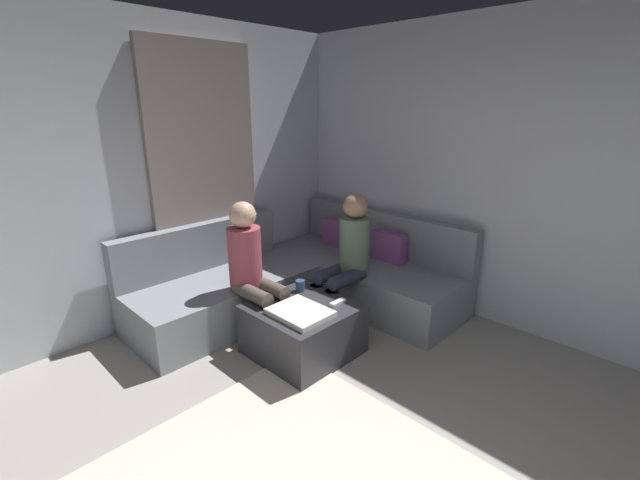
% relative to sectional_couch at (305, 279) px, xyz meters
% --- Properties ---
extents(wall_back, '(6.00, 0.12, 2.70)m').
position_rel_sectional_couch_xyz_m(wall_back, '(2.08, 1.06, 1.07)').
color(wall_back, silver).
rests_on(wall_back, ground_plane).
extents(wall_left, '(0.12, 6.00, 2.70)m').
position_rel_sectional_couch_xyz_m(wall_left, '(-0.86, -1.88, 1.07)').
color(wall_left, silver).
rests_on(wall_left, ground_plane).
extents(curtain_panel, '(0.06, 1.10, 2.50)m').
position_rel_sectional_couch_xyz_m(curtain_panel, '(-0.76, -0.58, 0.97)').
color(curtain_panel, gray).
rests_on(curtain_panel, ground_plane).
extents(sectional_couch, '(2.10, 2.55, 0.87)m').
position_rel_sectional_couch_xyz_m(sectional_couch, '(0.00, 0.00, 0.00)').
color(sectional_couch, gray).
rests_on(sectional_couch, ground_plane).
extents(ottoman, '(0.76, 0.76, 0.42)m').
position_rel_sectional_couch_xyz_m(ottoman, '(0.61, -0.61, -0.07)').
color(ottoman, '#333338').
rests_on(ottoman, ground_plane).
extents(folded_blanket, '(0.44, 0.36, 0.04)m').
position_rel_sectional_couch_xyz_m(folded_blanket, '(0.71, -0.73, 0.16)').
color(folded_blanket, white).
rests_on(folded_blanket, ottoman).
extents(coffee_mug, '(0.08, 0.08, 0.10)m').
position_rel_sectional_couch_xyz_m(coffee_mug, '(0.39, -0.43, 0.19)').
color(coffee_mug, '#334C72').
rests_on(coffee_mug, ottoman).
extents(game_remote, '(0.05, 0.15, 0.02)m').
position_rel_sectional_couch_xyz_m(game_remote, '(0.79, -0.39, 0.15)').
color(game_remote, white).
rests_on(game_remote, ottoman).
extents(person_on_couch_back, '(0.30, 0.60, 1.20)m').
position_rel_sectional_couch_xyz_m(person_on_couch_back, '(0.50, 0.06, 0.38)').
color(person_on_couch_back, '#2D3347').
rests_on(person_on_couch_back, ground_plane).
extents(person_on_couch_side, '(0.60, 0.30, 1.20)m').
position_rel_sectional_couch_xyz_m(person_on_couch_side, '(0.15, -0.74, 0.38)').
color(person_on_couch_side, brown).
rests_on(person_on_couch_side, ground_plane).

